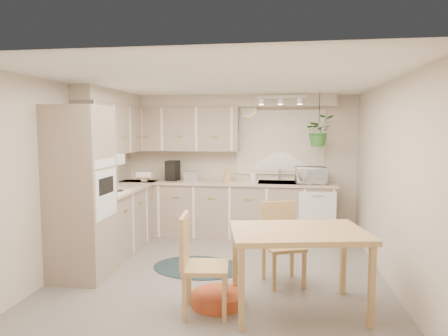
{
  "coord_description": "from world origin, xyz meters",
  "views": [
    {
      "loc": [
        0.72,
        -4.86,
        1.82
      ],
      "look_at": [
        -0.05,
        0.55,
        1.29
      ],
      "focal_mm": 32.0,
      "sensor_mm": 36.0,
      "label": 1
    }
  ],
  "objects": [
    {
      "name": "soffit_back",
      "position": [
        -0.2,
        1.95,
        2.3
      ],
      "size": [
        3.6,
        0.3,
        0.2
      ],
      "primitive_type": "cube",
      "color": "beige",
      "rests_on": "wall_back"
    },
    {
      "name": "pet_bed",
      "position": [
        0.08,
        -0.91,
        0.06
      ],
      "size": [
        0.65,
        0.65,
        0.13
      ],
      "primitive_type": "cylinder",
      "rotation": [
        0.0,
        0.0,
        0.21
      ],
      "color": "#AC3B22",
      "rests_on": "floor"
    },
    {
      "name": "wall_back",
      "position": [
        0.0,
        2.1,
        1.2
      ],
      "size": [
        4.0,
        0.04,
        2.4
      ],
      "primitive_type": "cube",
      "color": "beige",
      "rests_on": "floor"
    },
    {
      "name": "dining_table",
      "position": [
        0.9,
        -0.92,
        0.41
      ],
      "size": [
        1.46,
        1.11,
        0.83
      ],
      "primitive_type": "cube",
      "rotation": [
        0.0,
        0.0,
        0.19
      ],
      "color": "tan",
      "rests_on": "floor"
    },
    {
      "name": "window_blinds",
      "position": [
        0.7,
        2.07,
        1.6
      ],
      "size": [
        1.4,
        0.02,
        1.0
      ],
      "primitive_type": "cube",
      "color": "beige",
      "rests_on": "wall_back"
    },
    {
      "name": "counter_back",
      "position": [
        -0.2,
        1.79,
        0.92
      ],
      "size": [
        3.64,
        0.64,
        0.04
      ],
      "primitive_type": "cube",
      "color": "beige",
      "rests_on": "base_cab_back"
    },
    {
      "name": "upper_cab_left",
      "position": [
        -1.82,
        1.0,
        1.83
      ],
      "size": [
        0.35,
        2.0,
        0.75
      ],
      "primitive_type": "cube",
      "color": "tan",
      "rests_on": "wall_left"
    },
    {
      "name": "chair_back",
      "position": [
        0.76,
        -0.23,
        0.48
      ],
      "size": [
        0.58,
        0.58,
        0.95
      ],
      "primitive_type": "cube",
      "rotation": [
        0.0,
        0.0,
        3.51
      ],
      "color": "tan",
      "rests_on": "floor"
    },
    {
      "name": "sink",
      "position": [
        0.7,
        1.8,
        0.9
      ],
      "size": [
        0.7,
        0.48,
        0.1
      ],
      "primitive_type": "cube",
      "color": "#98999F",
      "rests_on": "counter_back"
    },
    {
      "name": "coffee_maker",
      "position": [
        -1.13,
        1.8,
        1.11
      ],
      "size": [
        0.23,
        0.26,
        0.34
      ],
      "primitive_type": "cube",
      "rotation": [
        0.0,
        0.0,
        -0.15
      ],
      "color": "black",
      "rests_on": "counter_back"
    },
    {
      "name": "toaster",
      "position": [
        -0.81,
        1.82,
        1.02
      ],
      "size": [
        0.28,
        0.19,
        0.16
      ],
      "primitive_type": "cube",
      "rotation": [
        0.0,
        0.0,
        0.2
      ],
      "color": "#98999F",
      "rests_on": "counter_back"
    },
    {
      "name": "base_cab_back",
      "position": [
        -0.2,
        1.8,
        0.45
      ],
      "size": [
        3.6,
        0.6,
        0.9
      ],
      "primitive_type": "cube",
      "color": "tan",
      "rests_on": "floor"
    },
    {
      "name": "ceiling",
      "position": [
        0.0,
        0.0,
        2.4
      ],
      "size": [
        4.2,
        4.2,
        0.0
      ],
      "primitive_type": "plane",
      "color": "white",
      "rests_on": "wall_back"
    },
    {
      "name": "dishwasher_front",
      "position": [
        1.3,
        1.49,
        0.42
      ],
      "size": [
        0.58,
        0.02,
        0.83
      ],
      "primitive_type": "cube",
      "color": "silver",
      "rests_on": "base_cab_back"
    },
    {
      "name": "counter_left",
      "position": [
        -1.69,
        0.88,
        0.92
      ],
      "size": [
        0.64,
        1.89,
        0.04
      ],
      "primitive_type": "cube",
      "color": "beige",
      "rests_on": "base_cab_left"
    },
    {
      "name": "upper_cab_back",
      "position": [
        -1.0,
        1.93,
        1.83
      ],
      "size": [
        2.0,
        0.35,
        0.75
      ],
      "primitive_type": "cube",
      "color": "tan",
      "rests_on": "wall_back"
    },
    {
      "name": "cooktop",
      "position": [
        -1.68,
        0.3,
        0.94
      ],
      "size": [
        0.52,
        0.58,
        0.02
      ],
      "primitive_type": "cube",
      "color": "silver",
      "rests_on": "counter_left"
    },
    {
      "name": "wall_clock",
      "position": [
        0.15,
        2.07,
        2.18
      ],
      "size": [
        0.3,
        0.03,
        0.3
      ],
      "primitive_type": "cylinder",
      "rotation": [
        1.57,
        0.0,
        0.0
      ],
      "color": "gold",
      "rests_on": "wall_back"
    },
    {
      "name": "track_light_bar",
      "position": [
        0.7,
        1.55,
        2.33
      ],
      "size": [
        0.8,
        0.04,
        0.04
      ],
      "primitive_type": "cube",
      "color": "silver",
      "rests_on": "ceiling"
    },
    {
      "name": "wall_oven_face",
      "position": [
        -1.35,
        -0.38,
        1.05
      ],
      "size": [
        0.02,
        0.56,
        0.58
      ],
      "primitive_type": "cube",
      "color": "silver",
      "rests_on": "oven_stack"
    },
    {
      "name": "oven_stack",
      "position": [
        -1.68,
        -0.38,
        1.05
      ],
      "size": [
        0.65,
        0.65,
        2.1
      ],
      "primitive_type": "cube",
      "color": "tan",
      "rests_on": "floor"
    },
    {
      "name": "knife_block",
      "position": [
        -0.17,
        1.85,
        1.05
      ],
      "size": [
        0.11,
        0.11,
        0.21
      ],
      "primitive_type": "cube",
      "rotation": [
        0.0,
        0.0,
        0.2
      ],
      "color": "tan",
      "rests_on": "counter_back"
    },
    {
      "name": "base_cab_left",
      "position": [
        -1.7,
        0.88,
        0.45
      ],
      "size": [
        0.6,
        1.85,
        0.9
      ],
      "primitive_type": "cube",
      "color": "tan",
      "rests_on": "floor"
    },
    {
      "name": "wall_front",
      "position": [
        0.0,
        -2.1,
        1.2
      ],
      "size": [
        4.0,
        0.04,
        2.4
      ],
      "primitive_type": "cube",
      "color": "beige",
      "rests_on": "floor"
    },
    {
      "name": "range_hood",
      "position": [
        -1.7,
        0.3,
        1.4
      ],
      "size": [
        0.4,
        0.6,
        0.14
      ],
      "primitive_type": "cube",
      "color": "silver",
      "rests_on": "upper_cab_left"
    },
    {
      "name": "floor",
      "position": [
        0.0,
        0.0,
        0.0
      ],
      "size": [
        4.2,
        4.2,
        0.0
      ],
      "primitive_type": "plane",
      "color": "slate",
      "rests_on": "ground"
    },
    {
      "name": "wall_right",
      "position": [
        2.0,
        0.0,
        1.2
      ],
      "size": [
        0.04,
        4.2,
        2.4
      ],
      "primitive_type": "cube",
      "color": "beige",
      "rests_on": "floor"
    },
    {
      "name": "hanging_plant",
      "position": [
        1.32,
        1.7,
        1.74
      ],
      "size": [
        0.55,
        0.58,
        0.39
      ],
      "primitive_type": "imported",
      "rotation": [
        0.0,
        0.0,
        0.23
      ],
      "color": "#326E2C",
      "rests_on": "ceiling"
    },
    {
      "name": "chair_left",
      "position": [
        -0.0,
        -1.09,
        0.49
      ],
      "size": [
        0.51,
        0.51,
        0.99
      ],
      "primitive_type": "cube",
      "rotation": [
        0.0,
        0.0,
        -1.46
      ],
      "color": "tan",
      "rests_on": "floor"
    },
    {
      "name": "soap_bottle",
      "position": [
        0.25,
        1.95,
        0.99
      ],
      "size": [
        0.09,
        0.2,
        0.09
      ],
      "primitive_type": "imported",
      "rotation": [
        0.0,
        0.0,
        0.01
      ],
      "color": "silver",
      "rests_on": "counter_back"
    },
    {
      "name": "microwave",
      "position": [
        1.21,
        1.7,
        1.1
      ],
      "size": [
        0.51,
        0.32,
        0.33
      ],
      "primitive_type": "imported",
      "rotation": [
        0.0,
        0.0,
        0.1
      ],
      "color": "silver",
      "rests_on": "counter_back"
    },
    {
      "name": "braided_rug",
      "position": [
        -0.34,
        0.17,
        0.01
      ],
      "size": [
        1.29,
        1.01,
        0.01
      ],
      "primitive_type": "ellipsoid",
      "rotation": [
        0.0,
        0.0,
        -0.08
      ],
      "color": "black",
      "rests_on": "floor"
    },
    {
      "name": "soffit_left",
      "position": [
        -1.85,
        1.0,
        2.3
      ],
      "size": [
        0.3,
        2.0,
        0.2
      ],
      "primitive_type": "cube",
      "color": "beige",
      "rests_on": "wall_left"
    },
    {
      "name": "window_frame",
      "position": [
        0.7,
        2.08,
        1.6
      ],
      "size": [
        1.5,
        0.02,
        1.1
      ],
      "primitive_type": "cube",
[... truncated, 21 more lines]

